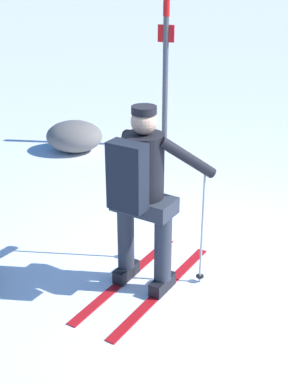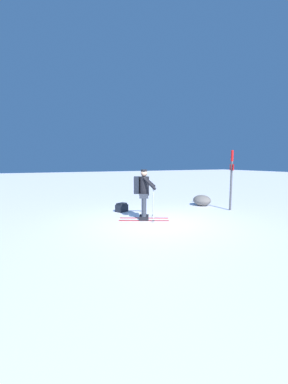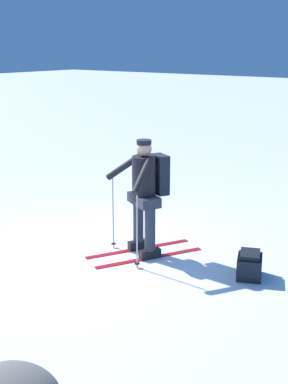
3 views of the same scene
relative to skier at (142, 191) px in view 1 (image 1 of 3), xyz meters
The scene contains 4 objects.
ground_plane 1.12m from the skier, 158.52° to the right, with size 80.00×80.00×0.00m, color white.
skier is the anchor object (origin of this frame).
trail_marker 3.82m from the skier, 90.32° to the right, with size 0.24×0.09×2.34m.
rock_boulder 3.77m from the skier, 69.32° to the right, with size 0.84×0.71×0.46m, color slate.
Camera 1 is at (0.22, 4.24, 2.75)m, focal length 50.00 mm.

